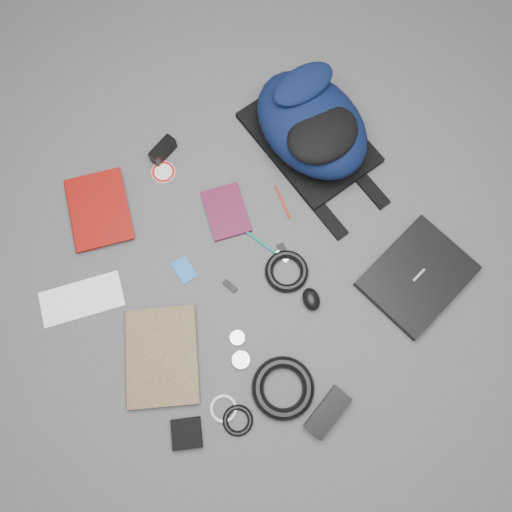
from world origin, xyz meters
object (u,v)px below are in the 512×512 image
backpack (312,124)px  mouse (311,299)px  comic_book (126,359)px  compact_camera (163,150)px  laptop (417,276)px  textbook_red (70,217)px  pouch (187,433)px  dvd_case (226,212)px  power_brick (328,413)px

backpack → mouse: size_ratio=6.46×
comic_book → compact_camera: 0.69m
backpack → laptop: 0.59m
textbook_red → comic_book: bearing=-79.6°
backpack → comic_book: backpack is taller
comic_book → pouch: bearing=-53.0°
dvd_case → pouch: (-0.41, -0.55, 0.00)m
laptop → mouse: 0.34m
comic_book → pouch: 0.28m
textbook_red → power_brick: power_brick is taller
laptop → compact_camera: size_ratio=3.25×
textbook_red → backpack: bearing=5.2°
backpack → compact_camera: size_ratio=4.83×
laptop → power_brick: power_brick is taller
mouse → dvd_case: bearing=116.1°
textbook_red → dvd_case: textbook_red is taller
laptop → pouch: laptop is taller
power_brick → backpack: bearing=41.8°
comic_book → pouch: same height
compact_camera → pouch: size_ratio=1.14×
textbook_red → compact_camera: (0.37, 0.06, 0.01)m
compact_camera → laptop: bearing=-79.3°
backpack → textbook_red: size_ratio=1.85×
backpack → mouse: (-0.27, -0.48, -0.08)m
dvd_case → mouse: bearing=-64.3°
compact_camera → pouch: (-0.33, -0.83, -0.02)m
dvd_case → backpack: bearing=27.0°
comic_book → laptop: bearing=10.9°
mouse → pouch: bearing=-149.8°
backpack → comic_book: (-0.85, -0.38, -0.09)m
comic_book → dvd_case: size_ratio=1.66×
textbook_red → power_brick: size_ratio=1.73×
laptop → mouse: size_ratio=4.34×
comic_book → compact_camera: (0.39, 0.56, 0.02)m
mouse → pouch: 0.54m
compact_camera → mouse: compact_camera is taller
textbook_red → laptop: bearing=-25.0°
power_brick → pouch: 0.41m
dvd_case → mouse: 0.40m
laptop → compact_camera: (-0.51, 0.76, 0.01)m
laptop → comic_book: laptop is taller
power_brick → textbook_red: bearing=93.3°
dvd_case → mouse: mouse is taller
comic_book → mouse: mouse is taller
pouch → backpack: bearing=39.7°
textbook_red → compact_camera: bearing=23.5°
pouch → textbook_red: bearing=92.8°
laptop → dvd_case: laptop is taller
mouse → textbook_red: bearing=144.3°
comic_book → power_brick: power_brick is taller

